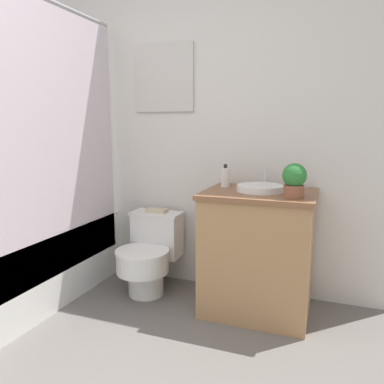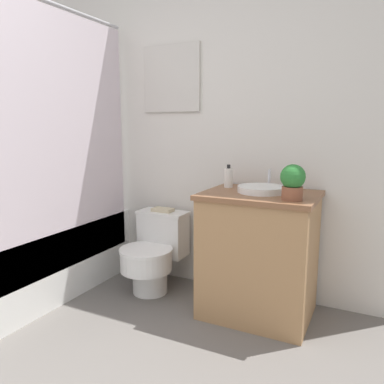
{
  "view_description": "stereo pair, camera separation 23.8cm",
  "coord_description": "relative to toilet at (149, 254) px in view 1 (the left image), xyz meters",
  "views": [
    {
      "loc": [
        1.16,
        -0.59,
        1.21
      ],
      "look_at": [
        0.33,
        1.6,
        0.81
      ],
      "focal_mm": 35.0,
      "sensor_mm": 36.0,
      "label": 1
    },
    {
      "loc": [
        1.38,
        -0.5,
        1.21
      ],
      "look_at": [
        0.33,
        1.6,
        0.81
      ],
      "focal_mm": 35.0,
      "sensor_mm": 36.0,
      "label": 2
    }
  ],
  "objects": [
    {
      "name": "wall_back",
      "position": [
        0.07,
        0.3,
        0.97
      ],
      "size": [
        3.18,
        0.07,
        2.5
      ],
      "color": "silver",
      "rests_on": "ground_plane"
    },
    {
      "name": "sink",
      "position": [
        0.81,
        0.01,
        0.54
      ],
      "size": [
        0.3,
        0.34,
        0.13
      ],
      "color": "white",
      "rests_on": "vanity"
    },
    {
      "name": "potted_plant",
      "position": [
        1.03,
        -0.16,
        0.63
      ],
      "size": [
        0.14,
        0.14,
        0.2
      ],
      "color": "brown",
      "rests_on": "vanity"
    },
    {
      "name": "shower_area",
      "position": [
        -0.71,
        -0.48,
        0.02
      ],
      "size": [
        0.59,
        1.52,
        1.98
      ],
      "color": "white",
      "rests_on": "ground_plane"
    },
    {
      "name": "book_on_tank",
      "position": [
        0.0,
        0.14,
        0.3
      ],
      "size": [
        0.16,
        0.1,
        0.02
      ],
      "color": "beige",
      "rests_on": "toilet"
    },
    {
      "name": "soap_bottle",
      "position": [
        0.55,
        0.1,
        0.59
      ],
      "size": [
        0.06,
        0.06,
        0.16
      ],
      "color": "silver",
      "rests_on": "vanity"
    },
    {
      "name": "toilet",
      "position": [
        0.0,
        0.0,
        0.0
      ],
      "size": [
        0.38,
        0.53,
        0.58
      ],
      "color": "white",
      "rests_on": "ground_plane"
    },
    {
      "name": "vanity",
      "position": [
        0.81,
        -0.02,
        0.12
      ],
      "size": [
        0.7,
        0.56,
        0.81
      ],
      "color": "#AD7F51",
      "rests_on": "ground_plane"
    }
  ]
}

